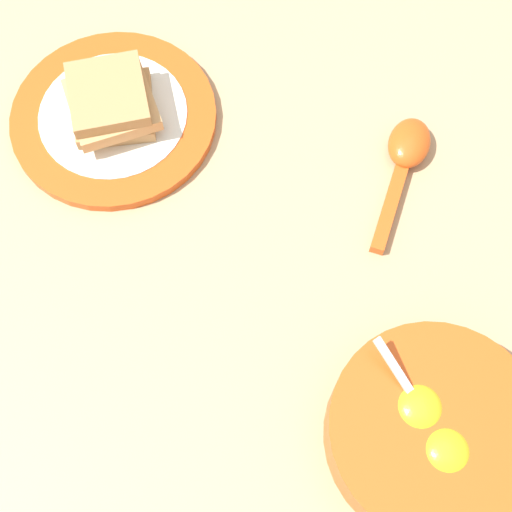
# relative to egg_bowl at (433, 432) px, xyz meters

# --- Properties ---
(ground_plane) EXTENTS (3.00, 3.00, 0.00)m
(ground_plane) POSITION_rel_egg_bowl_xyz_m (0.21, 0.14, -0.03)
(ground_plane) COLOR tan
(egg_bowl) EXTENTS (0.18, 0.18, 0.08)m
(egg_bowl) POSITION_rel_egg_bowl_xyz_m (0.00, 0.00, 0.00)
(egg_bowl) COLOR #DB5119
(egg_bowl) RESTS_ON ground_plane
(toast_plate) EXTENTS (0.21, 0.21, 0.01)m
(toast_plate) POSITION_rel_egg_bowl_xyz_m (0.34, 0.28, -0.02)
(toast_plate) COLOR #DB5119
(toast_plate) RESTS_ON ground_plane
(toast_sandwich) EXTENTS (0.10, 0.10, 0.04)m
(toast_sandwich) POSITION_rel_egg_bowl_xyz_m (0.34, 0.28, 0.01)
(toast_sandwich) COLOR tan
(toast_sandwich) RESTS_ON toast_plate
(soup_spoon) EXTENTS (0.15, 0.08, 0.03)m
(soup_spoon) POSITION_rel_egg_bowl_xyz_m (0.28, -0.02, -0.02)
(soup_spoon) COLOR #DB5119
(soup_spoon) RESTS_ON ground_plane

